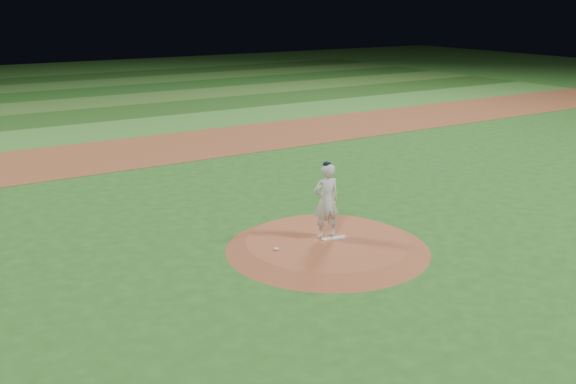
{
  "coord_description": "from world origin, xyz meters",
  "views": [
    {
      "loc": [
        -9.47,
        -13.11,
        6.43
      ],
      "look_at": [
        0.0,
        2.0,
        1.1
      ],
      "focal_mm": 40.0,
      "sensor_mm": 36.0,
      "label": 1
    }
  ],
  "objects_px": {
    "rosin_bag": "(276,249)",
    "pitcher_on_mound": "(326,201)",
    "pitching_rubber": "(334,238)",
    "pitchers_mound": "(327,245)"
  },
  "relations": [
    {
      "from": "rosin_bag",
      "to": "pitcher_on_mound",
      "type": "bearing_deg",
      "value": 3.79
    },
    {
      "from": "rosin_bag",
      "to": "pitcher_on_mound",
      "type": "relative_size",
      "value": 0.06
    },
    {
      "from": "pitching_rubber",
      "to": "rosin_bag",
      "type": "height_order",
      "value": "rosin_bag"
    },
    {
      "from": "rosin_bag",
      "to": "pitchers_mound",
      "type": "bearing_deg",
      "value": -4.61
    },
    {
      "from": "pitcher_on_mound",
      "to": "pitchers_mound",
      "type": "bearing_deg",
      "value": -114.43
    },
    {
      "from": "pitching_rubber",
      "to": "pitcher_on_mound",
      "type": "xyz_separation_m",
      "value": [
        -0.11,
        0.23,
        1.02
      ]
    },
    {
      "from": "rosin_bag",
      "to": "pitcher_on_mound",
      "type": "xyz_separation_m",
      "value": [
        1.64,
        0.11,
        1.01
      ]
    },
    {
      "from": "pitchers_mound",
      "to": "rosin_bag",
      "type": "height_order",
      "value": "rosin_bag"
    },
    {
      "from": "pitchers_mound",
      "to": "pitcher_on_mound",
      "type": "xyz_separation_m",
      "value": [
        0.11,
        0.23,
        1.17
      ]
    },
    {
      "from": "pitchers_mound",
      "to": "pitching_rubber",
      "type": "relative_size",
      "value": 8.16
    }
  ]
}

